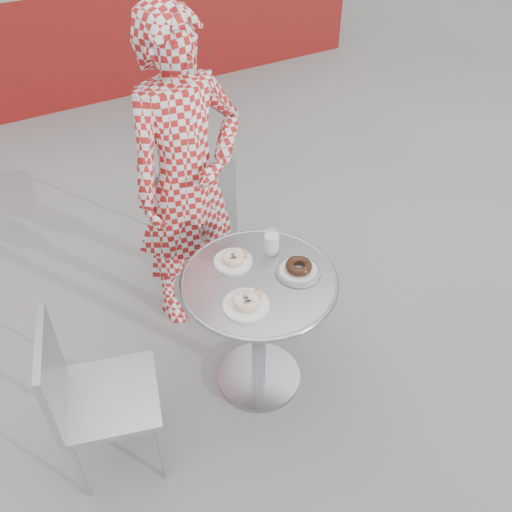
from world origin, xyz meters
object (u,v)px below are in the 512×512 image
plate_near (247,302)px  plate_checker (299,269)px  seated_person (188,180)px  plate_far (234,259)px  bistro_table (259,307)px  milk_cup (272,243)px  chair_left (114,420)px  chair_far (191,244)px

plate_near → plate_checker: size_ratio=0.94×
seated_person → plate_far: bearing=-99.7°
plate_far → plate_near: (-0.08, -0.28, 0.00)m
bistro_table → plate_near: bearing=-137.4°
plate_far → milk_cup: milk_cup is taller
chair_left → plate_near: size_ratio=4.30×
plate_far → plate_checker: size_ratio=0.84×
chair_far → plate_near: 1.09m
chair_far → plate_checker: chair_far is taller
chair_far → chair_left: (-0.79, -0.92, -0.03)m
chair_far → plate_near: (-0.14, -0.98, 0.46)m
plate_far → chair_left: bearing=-163.5°
chair_left → plate_near: (0.65, -0.06, 0.49)m
chair_far → milk_cup: size_ratio=7.96×
bistro_table → chair_left: size_ratio=0.85×
chair_left → plate_checker: size_ratio=4.04×
plate_checker → milk_cup: 0.19m
bistro_table → plate_near: (-0.13, -0.12, 0.20)m
chair_far → plate_near: bearing=89.7°
plate_far → plate_near: bearing=-106.2°
plate_near → chair_far: bearing=81.6°
seated_person → plate_checker: bearing=-81.9°
chair_left → milk_cup: bearing=-62.6°
bistro_table → milk_cup: 0.31m
chair_left → milk_cup: (0.92, 0.19, 0.52)m
bistro_table → plate_far: 0.26m
seated_person → plate_near: 0.81m
plate_near → plate_checker: (0.31, 0.07, -0.00)m
milk_cup → chair_left: bearing=-168.1°
plate_far → plate_checker: bearing=-41.6°
plate_near → milk_cup: size_ratio=1.68×
bistro_table → plate_far: plate_far is taller
chair_far → plate_checker: size_ratio=4.45×
seated_person → plate_far: (-0.01, -0.52, -0.13)m
bistro_table → seated_person: seated_person is taller
plate_checker → chair_far: bearing=100.2°
chair_far → bistro_table: bearing=96.9°
plate_checker → milk_cup: bearing=101.9°
chair_left → milk_cup: 1.08m
bistro_table → plate_near: 0.26m
plate_checker → bistro_table: bearing=166.8°
milk_cup → seated_person: bearing=108.3°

